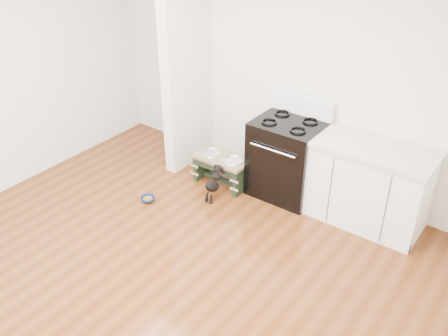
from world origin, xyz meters
TOP-DOWN VIEW (x-y plane):
  - ground at (0.00, 0.00)m, footprint 5.00×5.00m
  - room_shell at (0.00, 0.00)m, footprint 5.00×5.00m
  - partition_wall at (-1.18, 2.10)m, footprint 0.15×0.80m
  - oven_range at (0.25, 2.16)m, footprint 0.76×0.69m
  - cabinet_run at (1.23, 2.18)m, footprint 1.24×0.64m
  - dog_feeder at (-0.47, 1.85)m, footprint 0.68×0.36m
  - puppy at (-0.35, 1.54)m, footprint 0.12×0.35m
  - floor_bowl at (-0.94, 1.04)m, footprint 0.20×0.20m

SIDE VIEW (x-z plane):
  - ground at x=0.00m, z-range 0.00..0.00m
  - floor_bowl at x=-0.94m, z-range 0.00..0.05m
  - puppy at x=-0.35m, z-range 0.02..0.43m
  - dog_feeder at x=-0.47m, z-range 0.07..0.46m
  - cabinet_run at x=1.23m, z-range 0.00..0.91m
  - oven_range at x=0.25m, z-range -0.09..1.05m
  - partition_wall at x=-1.18m, z-range 0.00..2.70m
  - room_shell at x=0.00m, z-range -0.88..4.12m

